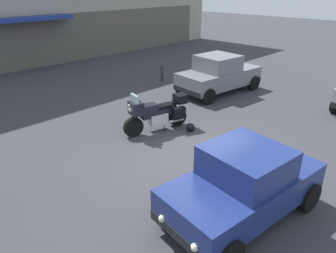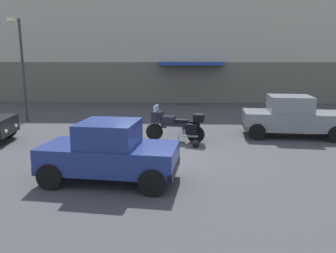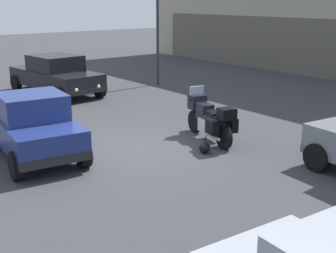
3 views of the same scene
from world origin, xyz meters
TOP-DOWN VIEW (x-y plane):
  - ground_plane at (0.00, 0.00)m, footprint 80.00×80.00m
  - motorcycle at (0.68, 1.97)m, footprint 2.22×1.04m
  - helmet at (1.38, 1.17)m, footprint 0.28×0.28m
  - car_compact_side at (-0.96, -2.23)m, footprint 3.60×2.06m
  - car_wagon_end at (5.27, 2.97)m, footprint 3.99×2.13m
  - bollard_curbside at (4.75, 5.94)m, footprint 0.16×0.16m

SIDE VIEW (x-z plane):
  - ground_plane at x=0.00m, z-range 0.00..0.00m
  - helmet at x=1.38m, z-range 0.00..0.28m
  - bollard_curbside at x=4.75m, z-range 0.03..0.86m
  - motorcycle at x=0.68m, z-range -0.06..1.30m
  - car_compact_side at x=-0.96m, z-range -0.01..1.55m
  - car_wagon_end at x=5.27m, z-range -0.01..1.63m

